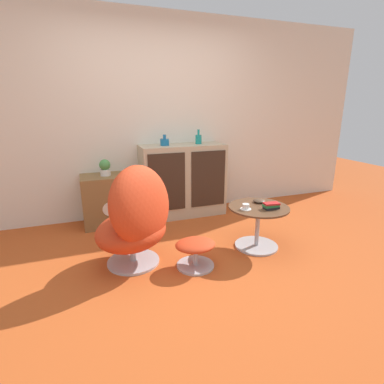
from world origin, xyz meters
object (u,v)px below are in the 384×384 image
at_px(sideboard, 183,180).
at_px(ottoman, 195,249).
at_px(egg_chair, 136,219).
at_px(vase_leftmost, 165,142).
at_px(teacup, 246,207).
at_px(bowl, 259,201).
at_px(vase_inner_left, 198,139).
at_px(potted_plant, 105,167).
at_px(book_stack, 271,206).
at_px(tv_console, 108,200).
at_px(coffee_table, 258,222).

bearing_deg(sideboard, ottoman, -103.85).
height_order(egg_chair, vase_leftmost, vase_leftmost).
bearing_deg(teacup, ottoman, -167.50).
distance_m(ottoman, bowl, 0.93).
bearing_deg(vase_inner_left, potted_plant, -179.94).
relative_size(vase_leftmost, book_stack, 0.82).
bearing_deg(bowl, sideboard, 114.46).
xyz_separation_m(sideboard, potted_plant, (-1.00, 0.00, 0.25)).
height_order(potted_plant, book_stack, potted_plant).
relative_size(ottoman, vase_leftmost, 2.77).
bearing_deg(vase_inner_left, bowl, -75.96).
xyz_separation_m(teacup, bowl, (0.25, 0.14, -0.00)).
xyz_separation_m(vase_inner_left, potted_plant, (-1.23, -0.00, -0.30)).
relative_size(tv_console, ottoman, 1.67).
relative_size(coffee_table, teacup, 5.57).
height_order(tv_console, bowl, tv_console).
bearing_deg(coffee_table, bowl, 56.47).
relative_size(book_stack, bowl, 1.30).
xyz_separation_m(vase_inner_left, bowl, (0.28, -1.11, -0.56)).
bearing_deg(vase_inner_left, ottoman, -112.22).
bearing_deg(teacup, coffee_table, 8.78).
height_order(vase_inner_left, book_stack, vase_inner_left).
height_order(sideboard, vase_leftmost, vase_leftmost).
relative_size(sideboard, vase_leftmost, 8.21).
xyz_separation_m(egg_chair, vase_inner_left, (1.06, 1.16, 0.57)).
height_order(tv_console, vase_leftmost, vase_leftmost).
distance_m(tv_console, coffee_table, 1.88).
bearing_deg(sideboard, egg_chair, -125.94).
xyz_separation_m(egg_chair, ottoman, (0.50, -0.22, -0.28)).
bearing_deg(egg_chair, vase_leftmost, 62.76).
bearing_deg(teacup, sideboard, 101.49).
distance_m(vase_inner_left, potted_plant, 1.26).
distance_m(vase_inner_left, bowl, 1.27).
relative_size(vase_leftmost, vase_inner_left, 0.72).
bearing_deg(tv_console, vase_inner_left, 0.08).
relative_size(vase_inner_left, teacup, 1.68).
xyz_separation_m(tv_console, coffee_table, (1.43, -1.22, -0.04)).
height_order(tv_console, egg_chair, egg_chair).
height_order(egg_chair, vase_inner_left, vase_inner_left).
height_order(tv_console, potted_plant, potted_plant).
xyz_separation_m(coffee_table, book_stack, (0.08, -0.10, 0.21)).
bearing_deg(coffee_table, vase_inner_left, 99.23).
height_order(ottoman, book_stack, book_stack).
bearing_deg(vase_leftmost, book_stack, -60.81).
bearing_deg(vase_inner_left, egg_chair, -132.50).
height_order(tv_console, vase_inner_left, vase_inner_left).
distance_m(sideboard, egg_chair, 1.43).
xyz_separation_m(ottoman, coffee_table, (0.76, 0.16, 0.10)).
bearing_deg(vase_inner_left, sideboard, -179.02).
bearing_deg(egg_chair, ottoman, -24.05).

